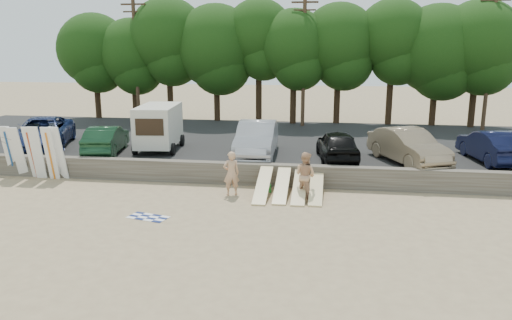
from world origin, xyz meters
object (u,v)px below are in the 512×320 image
object	(u,v)px
car_5	(492,146)
beachgoer_a	(231,173)
car_3	(337,145)
cooler	(267,188)
car_4	(408,146)
beachgoer_b	(305,175)
car_0	(43,132)
car_2	(257,139)
box_trailer	(159,125)
car_1	(106,139)

from	to	relation	value
car_5	beachgoer_a	distance (m)	12.86
car_3	cooler	size ratio (longest dim) A/B	11.65
car_4	car_5	bearing A→B (deg)	-12.09
beachgoer_a	beachgoer_b	xyz separation A→B (m)	(3.11, 0.09, 0.03)
beachgoer_a	car_3	bearing A→B (deg)	-157.19
car_0	beachgoer_a	bearing A→B (deg)	-42.91
car_2	car_5	distance (m)	11.44
car_3	cooler	world-z (taller)	car_3
cooler	beachgoer_a	bearing A→B (deg)	-160.65
box_trailer	cooler	xyz separation A→B (m)	(6.43, -4.60, -1.89)
car_1	beachgoer_a	size ratio (longest dim) A/B	2.30
beachgoer_a	car_4	bearing A→B (deg)	-172.85
car_2	car_4	bearing A→B (deg)	-6.15
box_trailer	car_2	world-z (taller)	box_trailer
box_trailer	beachgoer_b	size ratio (longest dim) A/B	2.03
car_2	beachgoer_b	world-z (taller)	car_2
car_4	beachgoer_a	world-z (taller)	car_4
box_trailer	beachgoer_b	distance (m)	9.70
car_1	cooler	distance (m)	9.67
car_0	car_3	world-z (taller)	car_0
car_3	car_4	distance (m)	3.33
car_2	car_1	bearing A→B (deg)	-179.51
car_4	car_2	bearing A→B (deg)	152.24
car_0	beachgoer_a	world-z (taller)	car_0
car_1	beachgoer_b	world-z (taller)	car_1
box_trailer	car_4	xyz separation A→B (m)	(12.80, -1.16, -0.52)
car_2	box_trailer	bearing A→B (deg)	170.10
car_3	beachgoer_a	bearing A→B (deg)	36.73
car_1	beachgoer_b	bearing A→B (deg)	147.87
car_0	car_4	bearing A→B (deg)	-22.06
car_0	cooler	bearing A→B (deg)	-37.84
box_trailer	car_2	distance (m)	5.47
car_0	beachgoer_a	size ratio (longest dim) A/B	3.09
box_trailer	car_3	size ratio (longest dim) A/B	0.89
car_4	car_5	distance (m)	4.13
car_3	beachgoer_a	world-z (taller)	car_3
beachgoer_b	car_4	bearing A→B (deg)	-105.57
car_1	car_3	bearing A→B (deg)	169.31
car_1	car_3	world-z (taller)	car_3
car_1	beachgoer_a	xyz separation A→B (m)	(7.50, -4.18, -0.47)
box_trailer	car_4	size ratio (longest dim) A/B	0.79
car_1	car_4	xyz separation A→B (m)	(15.29, -0.04, 0.10)
car_0	cooler	distance (m)	13.86
car_5	car_2	bearing A→B (deg)	-7.00
beachgoer_b	beachgoer_a	bearing A→B (deg)	35.22
box_trailer	beachgoer_a	world-z (taller)	box_trailer
box_trailer	car_1	bearing A→B (deg)	-161.69
beachgoer_a	box_trailer	bearing A→B (deg)	-67.49
car_0	car_4	xyz separation A→B (m)	(19.44, -0.97, 0.01)
box_trailer	beachgoer_a	bearing A→B (deg)	-52.44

